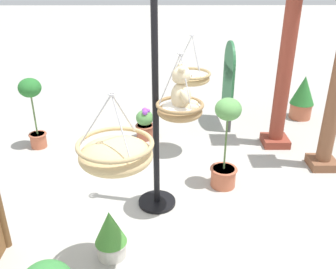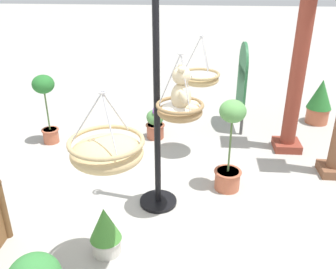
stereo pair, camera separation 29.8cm
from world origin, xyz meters
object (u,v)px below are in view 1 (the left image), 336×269
at_px(display_pole_central, 156,143).
at_px(teddy_bear, 182,91).
at_px(potted_plant_bushy_green, 110,234).
at_px(potted_plant_small_succulent, 145,124).
at_px(hanging_basket_with_teddy, 180,110).
at_px(potted_plant_fern_front, 225,146).
at_px(potted_plant_tall_leafy, 33,106).
at_px(hanging_basket_right_low, 116,153).
at_px(hanging_basket_left_high, 191,77).
at_px(greenhouse_pillar_right, 285,67).
at_px(potted_plant_trailing_ivy, 303,97).
at_px(display_sign_board, 229,77).

relative_size(display_pole_central, teddy_bear, 5.43).
height_order(potted_plant_bushy_green, potted_plant_small_succulent, potted_plant_small_succulent).
xyz_separation_m(hanging_basket_with_teddy, potted_plant_small_succulent, (-1.92, -0.47, -1.01)).
bearing_deg(hanging_basket_with_teddy, potted_plant_fern_front, 131.95).
distance_m(display_pole_central, potted_plant_tall_leafy, 2.37).
relative_size(hanging_basket_with_teddy, hanging_basket_right_low, 1.08).
height_order(potted_plant_tall_leafy, potted_plant_bushy_green, potted_plant_tall_leafy).
relative_size(potted_plant_fern_front, potted_plant_bushy_green, 2.27).
xyz_separation_m(hanging_basket_left_high, greenhouse_pillar_right, (-0.27, 1.36, 0.06)).
bearing_deg(display_pole_central, potted_plant_trailing_ivy, 135.44).
height_order(display_pole_central, greenhouse_pillar_right, display_pole_central).
height_order(hanging_basket_right_low, display_sign_board, hanging_basket_right_low).
distance_m(hanging_basket_right_low, potted_plant_bushy_green, 1.03).
bearing_deg(hanging_basket_with_teddy, display_pole_central, -120.96).
bearing_deg(greenhouse_pillar_right, teddy_bear, -42.50).
height_order(hanging_basket_with_teddy, display_sign_board, hanging_basket_with_teddy).
distance_m(hanging_basket_with_teddy, hanging_basket_left_high, 1.43).
bearing_deg(potted_plant_trailing_ivy, greenhouse_pillar_right, -34.83).
bearing_deg(potted_plant_bushy_green, teddy_bear, 135.05).
bearing_deg(potted_plant_fern_front, display_sign_board, 170.64).
bearing_deg(display_pole_central, hanging_basket_right_low, -15.22).
bearing_deg(potted_plant_fern_front, hanging_basket_left_high, -156.65).
relative_size(potted_plant_fern_front, potted_plant_tall_leafy, 1.08).
height_order(teddy_bear, hanging_basket_left_high, hanging_basket_left_high).
relative_size(hanging_basket_right_low, potted_plant_tall_leafy, 0.58).
bearing_deg(display_pole_central, display_sign_board, 153.50).
relative_size(potted_plant_fern_front, display_sign_board, 0.82).
distance_m(display_pole_central, potted_plant_trailing_ivy, 3.66).
distance_m(teddy_bear, hanging_basket_right_low, 1.10).
height_order(potted_plant_fern_front, display_sign_board, display_sign_board).
bearing_deg(potted_plant_bushy_green, potted_plant_small_succulent, 175.55).
bearing_deg(display_sign_board, potted_plant_bushy_green, -26.55).
xyz_separation_m(hanging_basket_right_low, display_sign_board, (-3.39, 1.45, -0.41)).
distance_m(hanging_basket_with_teddy, potted_plant_fern_front, 1.05).
relative_size(potted_plant_trailing_ivy, display_sign_board, 0.54).
bearing_deg(greenhouse_pillar_right, hanging_basket_left_high, -78.74).
bearing_deg(hanging_basket_right_low, potted_plant_trailing_ivy, 142.16).
relative_size(hanging_basket_left_high, display_sign_board, 0.46).
bearing_deg(display_sign_board, hanging_basket_with_teddy, -20.17).
xyz_separation_m(potted_plant_trailing_ivy, display_sign_board, (0.27, -1.40, 0.45)).
relative_size(greenhouse_pillar_right, potted_plant_small_succulent, 4.85).
height_order(potted_plant_bushy_green, potted_plant_trailing_ivy, potted_plant_trailing_ivy).
height_order(display_pole_central, hanging_basket_right_low, display_pole_central).
height_order(hanging_basket_with_teddy, potted_plant_tall_leafy, hanging_basket_with_teddy).
distance_m(hanging_basket_with_teddy, display_sign_board, 2.67).
xyz_separation_m(hanging_basket_with_teddy, hanging_basket_left_high, (-1.42, 0.21, -0.09)).
height_order(teddy_bear, greenhouse_pillar_right, greenhouse_pillar_right).
bearing_deg(hanging_basket_right_low, display_pole_central, 164.78).
bearing_deg(potted_plant_tall_leafy, potted_plant_small_succulent, 100.06).
xyz_separation_m(hanging_basket_with_teddy, potted_plant_tall_leafy, (-1.63, -2.10, -0.59)).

